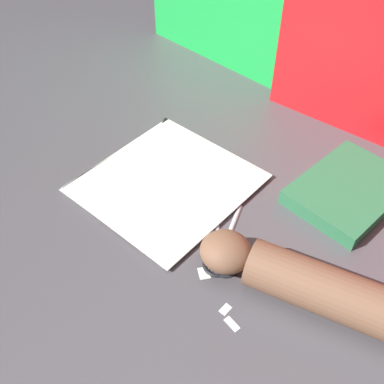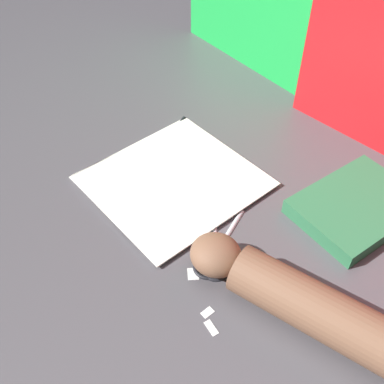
% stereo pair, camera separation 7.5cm
% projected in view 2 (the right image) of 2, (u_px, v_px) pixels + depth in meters
% --- Properties ---
extents(ground_plane, '(6.00, 6.00, 0.00)m').
position_uv_depth(ground_plane, '(210.00, 208.00, 0.81)').
color(ground_plane, '#4C494F').
extents(paper_stack, '(0.31, 0.32, 0.01)m').
position_uv_depth(paper_stack, '(174.00, 179.00, 0.85)').
color(paper_stack, white).
rests_on(paper_stack, ground_plane).
extents(book_closed, '(0.16, 0.21, 0.03)m').
position_uv_depth(book_closed, '(357.00, 206.00, 0.79)').
color(book_closed, '#2D7247').
rests_on(book_closed, ground_plane).
extents(scissors, '(0.15, 0.16, 0.01)m').
position_uv_depth(scissors, '(216.00, 253.00, 0.73)').
color(scissors, silver).
rests_on(scissors, ground_plane).
extents(hand_forearm, '(0.35, 0.19, 0.07)m').
position_uv_depth(hand_forearm, '(298.00, 299.00, 0.63)').
color(hand_forearm, brown).
rests_on(hand_forearm, ground_plane).
extents(paper_scrap_near, '(0.03, 0.01, 0.00)m').
position_uv_depth(paper_scrap_near, '(211.00, 328.00, 0.64)').
color(paper_scrap_near, white).
rests_on(paper_scrap_near, ground_plane).
extents(paper_scrap_mid, '(0.01, 0.02, 0.00)m').
position_uv_depth(paper_scrap_mid, '(208.00, 312.00, 0.66)').
color(paper_scrap_mid, white).
rests_on(paper_scrap_mid, ground_plane).
extents(paper_scrap_far, '(0.03, 0.03, 0.00)m').
position_uv_depth(paper_scrap_far, '(193.00, 274.00, 0.71)').
color(paper_scrap_far, white).
rests_on(paper_scrap_far, ground_plane).
extents(pen, '(0.09, 0.14, 0.01)m').
position_uv_depth(pen, '(170.00, 136.00, 0.95)').
color(pen, black).
rests_on(pen, ground_plane).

